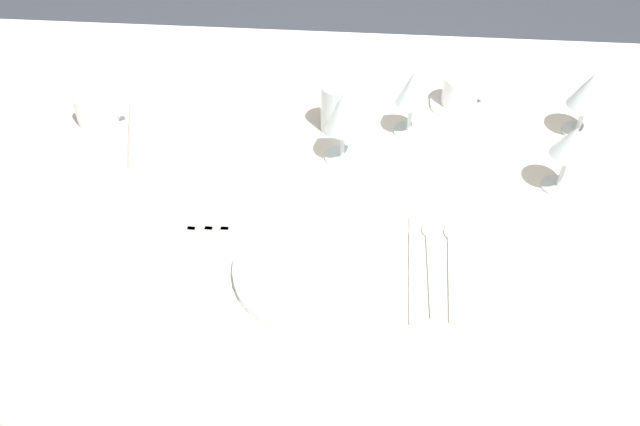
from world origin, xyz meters
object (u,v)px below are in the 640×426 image
Objects in this scene: coffee_cup_right at (461,90)px; drink_tumbler at (336,107)px; spoon_dessert at (452,258)px; napkin_folded at (139,128)px; fork_salad at (182,255)px; dinner_plate at (314,268)px; wine_glass_left at (571,144)px; wine_glass_right at (413,90)px; wine_glass_far at (343,115)px; fork_outer at (219,257)px; spoon_soup at (431,255)px; fork_inner at (200,256)px; wine_glass_centre at (590,91)px; dinner_knife at (414,269)px; coffee_cup_left at (96,107)px.

coffee_cup_right is 0.94× the size of drink_tumbler.
napkin_folded reaches higher than spoon_dessert.
fork_salad is 0.46m from spoon_dessert.
napkin_folded is (-0.35, 0.26, 0.07)m from dinner_plate.
wine_glass_left reaches higher than spoon_dessert.
wine_glass_right is at bearing 152.22° from wine_glass_left.
wine_glass_far is at bearing 47.70° from fork_salad.
fork_outer is at bearing -175.81° from spoon_dessert.
spoon_soup is 1.51× the size of wine_glass_left.
wine_glass_far is (-0.24, -0.19, 0.06)m from coffee_cup_right.
dinner_plate is 1.76× the size of wine_glass_far.
wine_glass_left is 0.95× the size of wine_glass_right.
fork_inner is at bearing -119.04° from drink_tumbler.
dinner_plate is 1.19× the size of fork_outer.
coffee_cup_right is 0.64× the size of wine_glass_far.
napkin_folded is (-0.58, 0.21, 0.08)m from spoon_dessert.
wine_glass_centre is (0.71, 0.40, 0.10)m from fork_inner.
dinner_plate is at bearing -112.40° from wine_glass_right.
napkin_folded reaches higher than drink_tumbler.
spoon_dessert reaches higher than fork_outer.
fork_outer is 0.40m from spoon_dessert.
wine_glass_far is at bearing -165.99° from wine_glass_centre.
coffee_cup_right is 0.59× the size of napkin_folded.
coffee_cup_right is 0.70× the size of wine_glass_left.
dinner_knife is 1.09× the size of spoon_dessert.
coffee_cup_left reaches higher than spoon_soup.
wine_glass_centre reaches higher than fork_salad.
coffee_cup_right is at bearing 20.60° from napkin_folded.
dinner_plate reaches higher than fork_salad.
drink_tumbler is 0.63× the size of napkin_folded.
drink_tumbler is at bearing -159.51° from coffee_cup_right.
wine_glass_right is at bearing 67.60° from dinner_plate.
wine_glass_left is at bearing -19.11° from drink_tumbler.
coffee_cup_right is 0.28m from drink_tumbler.
fork_outer is 2.30× the size of coffee_cup_right.
coffee_cup_right is (0.50, 0.48, 0.04)m from fork_salad.
fork_inner is 0.68m from wine_glass_left.
wine_glass_far is 0.39m from napkin_folded.
dinner_knife is at bearing -129.52° from spoon_soup.
fork_salad is at bearing -176.35° from spoon_dessert.
wine_glass_left is (0.92, -0.12, 0.06)m from coffee_cup_left.
wine_glass_right is at bearing 46.17° from fork_inner.
coffee_cup_left is at bearing -177.03° from wine_glass_centre.
wine_glass_far is (0.03, 0.30, 0.10)m from dinner_plate.
fork_outer is at bearing -132.66° from coffee_cup_right.
coffee_cup_right is 0.66× the size of wine_glass_right.
dinner_plate is 2.74× the size of coffee_cup_right.
dinner_plate is at bearing -91.67° from drink_tumbler.
napkin_folded is at bearing 143.93° from dinner_plate.
fork_salad is at bearing -132.30° from wine_glass_far.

